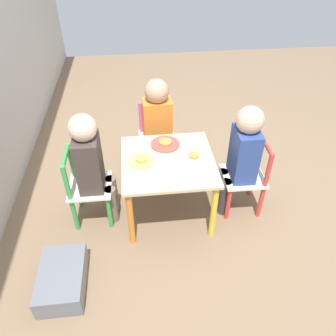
% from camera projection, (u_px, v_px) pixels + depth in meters
% --- Properties ---
extents(ground_plane, '(6.00, 6.00, 0.00)m').
position_uv_depth(ground_plane, '(168.00, 209.00, 2.22)').
color(ground_plane, '#7F664C').
extents(kids_table, '(0.55, 0.55, 0.43)m').
position_uv_depth(kids_table, '(168.00, 168.00, 1.99)').
color(kids_table, beige).
rests_on(kids_table, ground_plane).
extents(chair_green, '(0.26, 0.26, 0.51)m').
position_uv_depth(chair_green, '(87.00, 188.00, 2.02)').
color(chair_green, silver).
rests_on(chair_green, ground_plane).
extents(chair_red, '(0.27, 0.27, 0.51)m').
position_uv_depth(chair_red, '(246.00, 177.00, 2.10)').
color(chair_red, silver).
rests_on(chair_red, ground_plane).
extents(chair_pink, '(0.27, 0.27, 0.51)m').
position_uv_depth(chair_pink, '(157.00, 138.00, 2.45)').
color(chair_pink, silver).
rests_on(chair_pink, ground_plane).
extents(child_back, '(0.20, 0.21, 0.76)m').
position_uv_depth(child_back, '(92.00, 162.00, 1.90)').
color(child_back, '#7A6B5B').
rests_on(child_back, ground_plane).
extents(child_front, '(0.20, 0.22, 0.75)m').
position_uv_depth(child_front, '(242.00, 153.00, 1.97)').
color(child_front, '#38383D').
rests_on(child_front, ground_plane).
extents(child_right, '(0.22, 0.21, 0.73)m').
position_uv_depth(child_right, '(158.00, 120.00, 2.29)').
color(child_right, '#7A6B5B').
rests_on(child_right, ground_plane).
extents(plate_back, '(0.16, 0.16, 0.03)m').
position_uv_depth(plate_back, '(142.00, 160.00, 1.93)').
color(plate_back, '#EADB66').
rests_on(plate_back, kids_table).
extents(plate_front, '(0.15, 0.15, 0.03)m').
position_uv_depth(plate_front, '(194.00, 157.00, 1.96)').
color(plate_front, white).
rests_on(plate_front, kids_table).
extents(plate_right, '(0.19, 0.19, 0.03)m').
position_uv_depth(plate_right, '(165.00, 144.00, 2.07)').
color(plate_right, '#E54C47').
rests_on(plate_right, kids_table).
extents(storage_bin, '(0.35, 0.23, 0.13)m').
position_uv_depth(storage_bin, '(62.00, 279.00, 1.73)').
color(storage_bin, slate).
rests_on(storage_bin, ground_plane).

